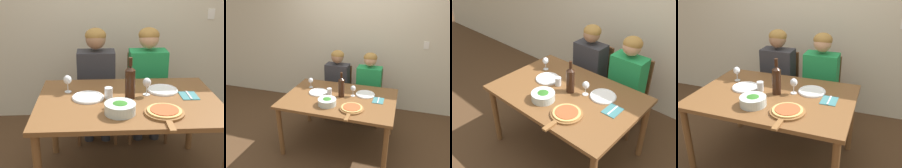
{
  "view_description": "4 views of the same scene",
  "coord_description": "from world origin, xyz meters",
  "views": [
    {
      "loc": [
        -0.26,
        -2.31,
        1.75
      ],
      "look_at": [
        -0.13,
        0.08,
        0.86
      ],
      "focal_mm": 50.0,
      "sensor_mm": 36.0,
      "label": 1
    },
    {
      "loc": [
        0.76,
        -2.53,
        2.05
      ],
      "look_at": [
        -0.02,
        0.0,
        0.94
      ],
      "focal_mm": 35.0,
      "sensor_mm": 36.0,
      "label": 2
    },
    {
      "loc": [
        1.45,
        -1.65,
        2.24
      ],
      "look_at": [
        -0.06,
        0.02,
        0.81
      ],
      "focal_mm": 42.0,
      "sensor_mm": 36.0,
      "label": 3
    },
    {
      "loc": [
        0.89,
        -2.02,
        1.81
      ],
      "look_at": [
        0.11,
        0.12,
        0.83
      ],
      "focal_mm": 42.0,
      "sensor_mm": 36.0,
      "label": 4
    }
  ],
  "objects": [
    {
      "name": "ground_plane",
      "position": [
        0.0,
        0.0,
        0.0
      ],
      "size": [
        40.0,
        40.0,
        0.0
      ],
      "primitive_type": "plane",
      "color": "#4C331E"
    },
    {
      "name": "back_wall",
      "position": [
        0.0,
        1.34,
        1.35
      ],
      "size": [
        10.0,
        0.06,
        2.7
      ],
      "color": "beige",
      "rests_on": "ground"
    },
    {
      "name": "dining_table",
      "position": [
        0.0,
        0.0,
        0.67
      ],
      "size": [
        1.48,
        1.01,
        0.75
      ],
      "color": "brown",
      "rests_on": "ground"
    },
    {
      "name": "chair_left",
      "position": [
        -0.26,
        0.82,
        0.48
      ],
      "size": [
        0.42,
        0.42,
        0.9
      ],
      "color": "brown",
      "rests_on": "ground"
    },
    {
      "name": "chair_right",
      "position": [
        0.27,
        0.82,
        0.48
      ],
      "size": [
        0.42,
        0.42,
        0.9
      ],
      "color": "brown",
      "rests_on": "ground"
    },
    {
      "name": "person_woman",
      "position": [
        -0.26,
        0.71,
        0.72
      ],
      "size": [
        0.47,
        0.51,
        1.21
      ],
      "color": "#28282D",
      "rests_on": "ground"
    },
    {
      "name": "person_man",
      "position": [
        0.27,
        0.71,
        0.72
      ],
      "size": [
        0.47,
        0.51,
        1.21
      ],
      "color": "#28282D",
      "rests_on": "ground"
    },
    {
      "name": "wine_bottle",
      "position": [
        0.01,
        0.03,
        0.9
      ],
      "size": [
        0.08,
        0.08,
        0.34
      ],
      "color": "black",
      "rests_on": "dining_table"
    },
    {
      "name": "broccoli_bowl",
      "position": [
        -0.09,
        -0.25,
        0.79
      ],
      "size": [
        0.23,
        0.23,
        0.09
      ],
      "color": "silver",
      "rests_on": "dining_table"
    },
    {
      "name": "dinner_plate_left",
      "position": [
        -0.33,
        0.05,
        0.76
      ],
      "size": [
        0.26,
        0.26,
        0.02
      ],
      "color": "white",
      "rests_on": "dining_table"
    },
    {
      "name": "dinner_plate_right",
      "position": [
        0.32,
        0.18,
        0.76
      ],
      "size": [
        0.26,
        0.26,
        0.02
      ],
      "color": "white",
      "rests_on": "dining_table"
    },
    {
      "name": "pizza_on_board",
      "position": [
        0.23,
        -0.28,
        0.77
      ],
      "size": [
        0.3,
        0.44,
        0.04
      ],
      "color": "brown",
      "rests_on": "dining_table"
    },
    {
      "name": "wine_glass_left",
      "position": [
        -0.5,
        0.19,
        0.86
      ],
      "size": [
        0.07,
        0.07,
        0.15
      ],
      "color": "silver",
      "rests_on": "dining_table"
    },
    {
      "name": "wine_glass_right",
      "position": [
        0.16,
        0.09,
        0.86
      ],
      "size": [
        0.07,
        0.07,
        0.15
      ],
      "color": "silver",
      "rests_on": "dining_table"
    },
    {
      "name": "water_tumbler",
      "position": [
        -0.16,
        0.04,
        0.8
      ],
      "size": [
        0.07,
        0.07,
        0.09
      ],
      "color": "silver",
      "rests_on": "dining_table"
    },
    {
      "name": "fork_on_napkin",
      "position": [
        0.51,
        0.05,
        0.76
      ],
      "size": [
        0.14,
        0.18,
        0.01
      ],
      "color": "#387075",
      "rests_on": "dining_table"
    }
  ]
}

